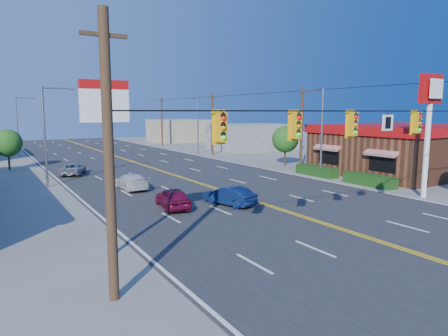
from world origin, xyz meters
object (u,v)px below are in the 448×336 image
car_blue (229,196)px  kfc_pylon (429,111)px  car_silver (73,169)px  signal_span (368,136)px  car_white (131,182)px  pizza_hut_sign (106,131)px  kfc (402,149)px  car_magenta (173,199)px

car_blue → kfc_pylon: bearing=144.1°
car_blue → car_silver: 19.19m
signal_span → car_blue: bearing=102.1°
car_blue → car_white: car_blue is taller
pizza_hut_sign → car_silver: (2.95, 23.15, -4.62)m
kfc → signal_span: bearing=-149.1°
kfc → kfc_pylon: bearing=-138.0°
car_blue → car_white: bearing=-81.7°
car_white → pizza_hut_sign: bearing=67.3°
car_magenta → car_white: bearing=-79.7°
car_blue → car_silver: (-6.02, 18.22, -0.05)m
car_magenta → car_white: (-0.24, 7.26, -0.03)m
kfc_pylon → car_white: size_ratio=2.04×
pizza_hut_sign → signal_span: bearing=-20.2°
kfc_pylon → car_white: bearing=141.3°
kfc → kfc_pylon: size_ratio=1.92×
pizza_hut_sign → car_silver: 23.79m
car_blue → car_white: (-3.65, 8.41, -0.01)m
kfc → car_blue: bearing=-172.0°
kfc → pizza_hut_sign: 32.04m
kfc_pylon → car_silver: size_ratio=2.11×
signal_span → car_blue: 10.09m
pizza_hut_sign → car_magenta: bearing=47.6°
signal_span → car_magenta: bearing=117.8°
kfc → kfc_pylon: 12.52m
car_silver → car_white: bearing=124.8°
car_blue → car_silver: bearing=-86.9°
car_magenta → car_silver: 17.27m
car_white → car_magenta: bearing=90.9°
signal_span → pizza_hut_sign: 11.60m
kfc_pylon → car_blue: size_ratio=2.29×
car_white → car_blue: bearing=112.4°
kfc → car_silver: 31.85m
kfc_pylon → car_magenta: kfc_pylon is taller
pizza_hut_sign → car_magenta: (5.56, 6.08, -4.54)m
kfc_pylon → signal_span: bearing=-160.2°
pizza_hut_sign → kfc: bearing=14.5°
kfc_pylon → pizza_hut_sign: size_ratio=1.24×
signal_span → car_white: 18.71m
car_magenta → pizza_hut_sign: bearing=56.0°
pizza_hut_sign → car_blue: size_ratio=1.85×
car_white → car_silver: bearing=-77.4°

